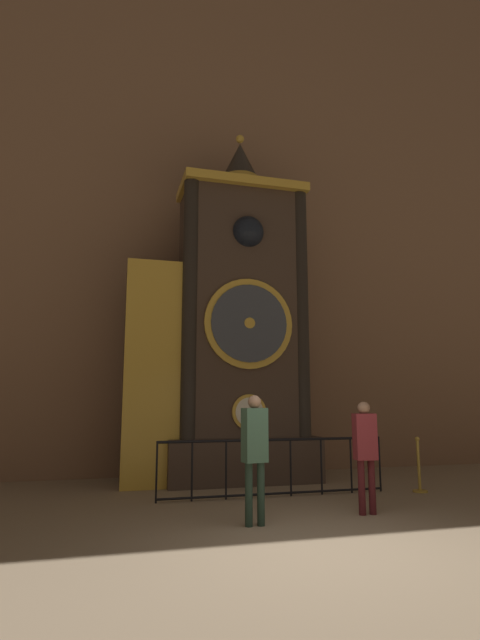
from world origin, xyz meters
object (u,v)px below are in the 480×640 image
Objects in this scene: clock_tower at (225,332)px; stanchion_post at (419,474)px; visitor_far at (365,446)px; visitor_near at (255,446)px.

stanchion_post is (3.39, -2.17, -2.97)m from clock_tower.
clock_tower is 5.00m from stanchion_post.
visitor_far is 1.65× the size of stanchion_post.
visitor_far reaches higher than stanchion_post.
stanchion_post is (3.88, 1.71, -0.76)m from visitor_near.
visitor_near is 4.31m from stanchion_post.
stanchion_post is at bearing 44.06° from visitor_far.
visitor_far is at bearing -68.86° from clock_tower.
clock_tower is 4.49m from visitor_near.
visitor_near reaches higher than visitor_far.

